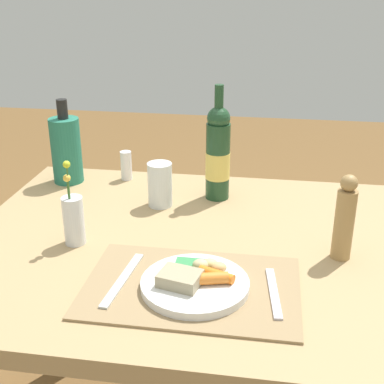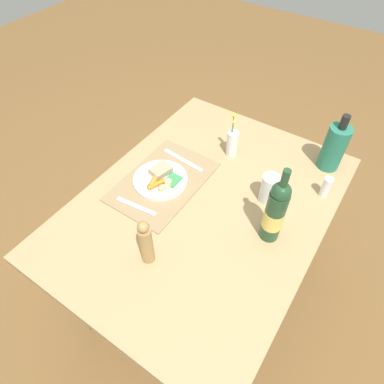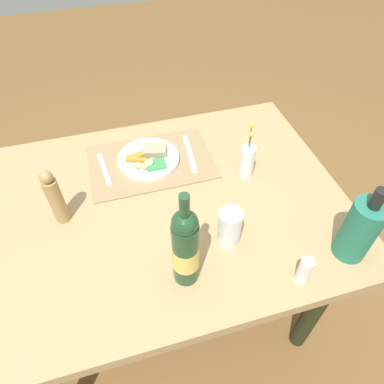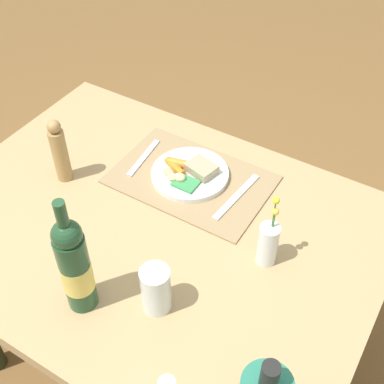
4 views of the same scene
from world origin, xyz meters
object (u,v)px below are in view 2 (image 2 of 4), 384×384
object	(u,v)px
salt_shaker	(326,187)
flower_vase	(232,143)
wine_bottle	(275,212)
cooler_bottle	(334,147)
water_tumbler	(269,190)
fork	(183,160)
dining_table	(204,217)
dinner_plate	(161,179)
knife	(136,206)
pepper_mill	(146,243)

from	to	relation	value
salt_shaker	flower_vase	size ratio (longest dim) A/B	0.43
wine_bottle	salt_shaker	bearing A→B (deg)	161.73
cooler_bottle	water_tumbler	distance (m)	0.36
fork	water_tumbler	distance (m)	0.42
dining_table	water_tumbler	distance (m)	0.30
dinner_plate	water_tumbler	bearing A→B (deg)	111.55
salt_shaker	wine_bottle	bearing A→B (deg)	-18.27
knife	dining_table	bearing A→B (deg)	122.91
dinner_plate	fork	bearing A→B (deg)	178.91
water_tumbler	dinner_plate	bearing A→B (deg)	-68.45
knife	wine_bottle	size ratio (longest dim) A/B	0.54
knife	cooler_bottle	world-z (taller)	cooler_bottle
dining_table	fork	world-z (taller)	fork
fork	pepper_mill	world-z (taller)	pepper_mill
dining_table	cooler_bottle	distance (m)	0.63
knife	wine_bottle	xyz separation A→B (m)	(-0.17, 0.50, 0.13)
dining_table	salt_shaker	bearing A→B (deg)	128.61
knife	pepper_mill	bearing A→B (deg)	44.13
dinner_plate	water_tumbler	world-z (taller)	water_tumbler
salt_shaker	flower_vase	xyz separation A→B (m)	(-0.01, -0.44, 0.02)
water_tumbler	wine_bottle	bearing A→B (deg)	27.62
wine_bottle	salt_shaker	size ratio (longest dim) A/B	3.58
dining_table	pepper_mill	distance (m)	0.38
dinner_plate	knife	distance (m)	0.17
salt_shaker	flower_vase	bearing A→B (deg)	-91.26
knife	flower_vase	world-z (taller)	flower_vase
cooler_bottle	wine_bottle	bearing A→B (deg)	-6.58
dinner_plate	fork	xyz separation A→B (m)	(-0.16, 0.00, -0.01)
fork	pepper_mill	bearing A→B (deg)	26.78
pepper_mill	flower_vase	size ratio (longest dim) A/B	0.95
knife	water_tumbler	world-z (taller)	water_tumbler
dinner_plate	water_tumbler	xyz separation A→B (m)	(-0.16, 0.42, 0.04)
cooler_bottle	water_tumbler	xyz separation A→B (m)	(0.33, -0.14, -0.05)
pepper_mill	salt_shaker	distance (m)	0.76
dinner_plate	fork	distance (m)	0.16
dining_table	wine_bottle	size ratio (longest dim) A/B	3.62
salt_shaker	cooler_bottle	size ratio (longest dim) A/B	0.35
wine_bottle	dinner_plate	bearing A→B (deg)	-89.10
dining_table	wine_bottle	distance (m)	0.37
salt_shaker	flower_vase	world-z (taller)	flower_vase
water_tumbler	fork	bearing A→B (deg)	-89.31
dinner_plate	pepper_mill	xyz separation A→B (m)	(0.32, 0.19, 0.08)
water_tumbler	dining_table	bearing A→B (deg)	-52.26
fork	knife	bearing A→B (deg)	5.40
fork	dinner_plate	bearing A→B (deg)	4.41
fork	flower_vase	bearing A→B (deg)	142.24
wine_bottle	water_tumbler	xyz separation A→B (m)	(-0.16, -0.08, -0.08)
fork	dining_table	bearing A→B (deg)	59.94
wine_bottle	salt_shaker	distance (m)	0.34
dinner_plate	dining_table	bearing A→B (deg)	92.21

